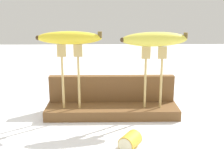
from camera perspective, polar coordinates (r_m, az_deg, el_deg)
The scene contains 9 objects.
ground_plane at distance 0.91m, azimuth -0.00°, elevation -8.04°, with size 3.00×3.00×0.00m, color silver.
wooden_board at distance 0.90m, azimuth -0.00°, elevation -7.14°, with size 0.41×0.11×0.03m, color brown.
board_backstop at distance 0.92m, azimuth -0.05°, elevation -2.79°, with size 0.40×0.02×0.08m, color brown.
fork_stand_left at distance 0.85m, azimuth -8.26°, elevation 0.70°, with size 0.07×0.01×0.19m.
fork_stand_right at distance 0.86m, azimuth 8.25°, elevation 0.53°, with size 0.07×0.01×0.19m.
banana_raised_left at distance 0.83m, azimuth -8.50°, elevation 7.22°, with size 0.19×0.05×0.04m.
banana_raised_right at distance 0.84m, azimuth 8.48°, elevation 6.94°, with size 0.20×0.06×0.04m.
fork_fallen_near at distance 1.14m, azimuth 1.06°, elevation -3.12°, with size 0.19×0.03×0.01m.
banana_chunk_near at distance 0.71m, azimuth 3.58°, elevation -13.11°, with size 0.06×0.07×0.04m.
Camera 1 is at (-0.02, -0.84, 0.35)m, focal length 46.02 mm.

